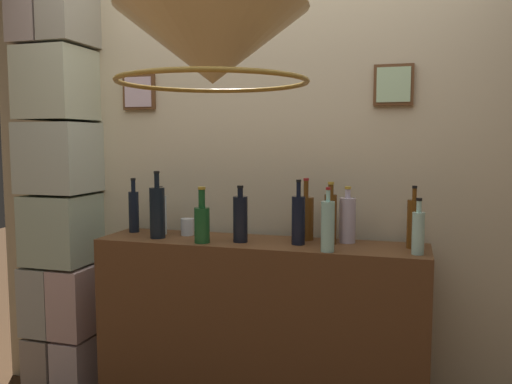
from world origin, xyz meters
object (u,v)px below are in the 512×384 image
at_px(liquor_bottle_vermouth, 202,222).
at_px(liquor_bottle_tequila, 160,214).
at_px(liquor_bottle_scotch, 347,219).
at_px(liquor_bottle_brandy, 414,223).
at_px(glass_tumbler_rocks, 187,227).
at_px(liquor_bottle_sherry, 157,212).
at_px(liquor_bottle_amaro, 328,226).
at_px(liquor_bottle_gin, 240,218).
at_px(liquor_bottle_vodka, 330,218).
at_px(liquor_bottle_mezcal, 134,210).
at_px(liquor_bottle_bourbon, 306,217).
at_px(liquor_bottle_whiskey, 418,232).
at_px(liquor_bottle_rum, 298,219).
at_px(pendant_lamp, 213,49).

bearing_deg(liquor_bottle_vermouth, liquor_bottle_tequila, 152.30).
bearing_deg(liquor_bottle_scotch, liquor_bottle_tequila, -177.38).
height_order(liquor_bottle_brandy, glass_tumbler_rocks, liquor_bottle_brandy).
xyz_separation_m(liquor_bottle_sherry, liquor_bottle_amaro, (0.88, -0.08, -0.02)).
xyz_separation_m(liquor_bottle_tequila, glass_tumbler_rocks, (0.15, 0.01, -0.06)).
xyz_separation_m(liquor_bottle_brandy, liquor_bottle_gin, (-0.81, -0.08, 0.00)).
distance_m(liquor_bottle_vodka, liquor_bottle_vermouth, 0.62).
xyz_separation_m(liquor_bottle_sherry, liquor_bottle_mezcal, (-0.20, 0.12, -0.02)).
relative_size(liquor_bottle_sherry, liquor_bottle_amaro, 1.18).
height_order(liquor_bottle_amaro, liquor_bottle_vermouth, liquor_bottle_amaro).
height_order(liquor_bottle_amaro, liquor_bottle_bourbon, liquor_bottle_bourbon).
xyz_separation_m(liquor_bottle_brandy, liquor_bottle_vermouth, (-0.98, -0.16, -0.02)).
bearing_deg(liquor_bottle_vermouth, liquor_bottle_vodka, 13.65).
xyz_separation_m(liquor_bottle_mezcal, liquor_bottle_scotch, (1.14, 0.03, -0.01)).
bearing_deg(liquor_bottle_whiskey, liquor_bottle_mezcal, 174.15).
height_order(liquor_bottle_whiskey, liquor_bottle_tequila, liquor_bottle_tequila).
xyz_separation_m(liquor_bottle_gin, liquor_bottle_vermouth, (-0.17, -0.07, -0.02)).
height_order(liquor_bottle_gin, glass_tumbler_rocks, liquor_bottle_gin).
bearing_deg(liquor_bottle_whiskey, liquor_bottle_scotch, 150.99).
height_order(liquor_bottle_mezcal, liquor_bottle_brandy, liquor_bottle_mezcal).
xyz_separation_m(liquor_bottle_whiskey, liquor_bottle_gin, (-0.83, 0.05, 0.02)).
distance_m(liquor_bottle_mezcal, liquor_bottle_scotch, 1.14).
bearing_deg(liquor_bottle_amaro, liquor_bottle_mezcal, 169.32).
height_order(liquor_bottle_amaro, liquor_bottle_vodka, liquor_bottle_vodka).
distance_m(liquor_bottle_mezcal, liquor_bottle_gin, 0.65).
relative_size(liquor_bottle_whiskey, glass_tumbler_rocks, 2.80).
height_order(liquor_bottle_tequila, liquor_bottle_brandy, liquor_bottle_brandy).
xyz_separation_m(liquor_bottle_rum, liquor_bottle_vodka, (0.15, 0.05, 0.01)).
xyz_separation_m(liquor_bottle_scotch, liquor_bottle_tequila, (-0.98, -0.04, -0.01)).
height_order(liquor_bottle_sherry, liquor_bottle_brandy, liquor_bottle_sherry).
height_order(liquor_bottle_bourbon, pendant_lamp, pendant_lamp).
distance_m(liquor_bottle_rum, pendant_lamp, 1.06).
height_order(liquor_bottle_tequila, liquor_bottle_bourbon, liquor_bottle_bourbon).
xyz_separation_m(liquor_bottle_scotch, liquor_bottle_brandy, (0.31, -0.05, 0.00)).
bearing_deg(liquor_bottle_bourbon, liquor_bottle_vermouth, -155.45).
distance_m(liquor_bottle_sherry, pendant_lamp, 1.18).
bearing_deg(liquor_bottle_vermouth, glass_tumbler_rocks, 132.13).
bearing_deg(liquor_bottle_bourbon, pendant_lamp, -97.83).
relative_size(liquor_bottle_whiskey, pendant_lamp, 0.40).
height_order(liquor_bottle_whiskey, liquor_bottle_brandy, liquor_bottle_brandy).
relative_size(liquor_bottle_scotch, liquor_bottle_gin, 0.99).
xyz_separation_m(liquor_bottle_sherry, liquor_bottle_bourbon, (0.73, 0.16, -0.02)).
relative_size(liquor_bottle_rum, glass_tumbler_rocks, 3.52).
relative_size(liquor_bottle_scotch, liquor_bottle_vodka, 0.92).
height_order(liquor_bottle_bourbon, liquor_bottle_vermouth, liquor_bottle_bourbon).
bearing_deg(liquor_bottle_vodka, liquor_bottle_tequila, 179.22).
relative_size(liquor_bottle_sherry, liquor_bottle_rum, 1.10).
distance_m(liquor_bottle_bourbon, liquor_bottle_vermouth, 0.52).
bearing_deg(liquor_bottle_rum, liquor_bottle_vodka, 20.61).
distance_m(liquor_bottle_tequila, pendant_lamp, 1.29).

